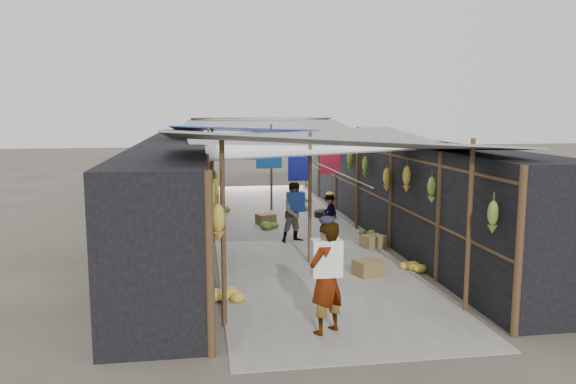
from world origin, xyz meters
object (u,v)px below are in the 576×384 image
black_basin (325,214)px  shopper_blue (296,212)px  vendor_elderly (326,278)px  crate_near (369,268)px  vendor_seated (330,210)px

black_basin → shopper_blue: shopper_blue is taller
vendor_elderly → shopper_blue: vendor_elderly is taller
black_basin → vendor_elderly: size_ratio=0.40×
crate_near → vendor_seated: 4.46m
vendor_seated → black_basin: bearing=157.7°
black_basin → vendor_seated: 1.30m
vendor_elderly → black_basin: bearing=-136.3°
black_basin → vendor_seated: size_ratio=0.73×
crate_near → shopper_blue: 3.05m
crate_near → vendor_elderly: bearing=-136.6°
crate_near → vendor_seated: size_ratio=0.58×
crate_near → vendor_seated: (0.30, 4.45, 0.28)m
black_basin → vendor_elderly: 8.40m
black_basin → vendor_seated: bearing=-97.4°
vendor_seated → shopper_blue: bearing=-51.5°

